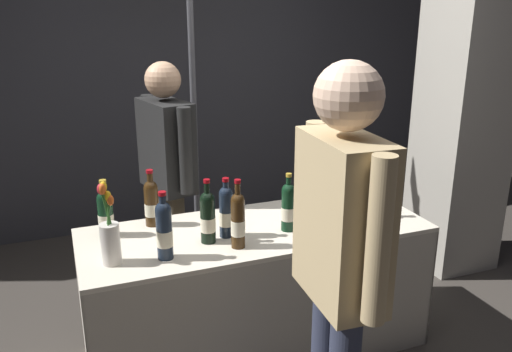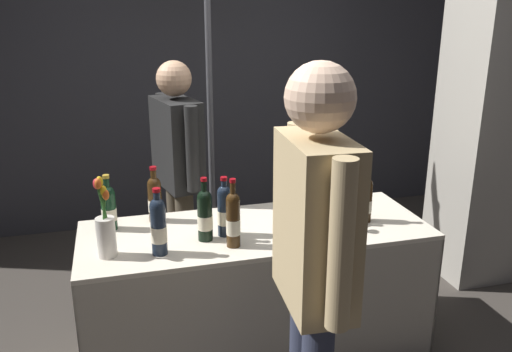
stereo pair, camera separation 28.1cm
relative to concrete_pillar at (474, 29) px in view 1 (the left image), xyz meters
name	(u,v)px [view 1 (the left image)]	position (x,y,z in m)	size (l,w,h in m)	color
ground_plane	(256,345)	(-1.80, -0.49, -1.76)	(12.00, 12.00, 0.00)	#38332D
back_partition	(169,83)	(-1.80, 1.61, -0.49)	(6.60, 0.12, 2.53)	#2D2D33
concrete_pillar	(474,29)	(0.00, 0.00, 0.00)	(0.52, 0.52, 3.52)	gray
tasting_table	(256,265)	(-1.80, -0.49, -1.24)	(1.89, 0.71, 0.75)	beige
featured_wine_bottle	(323,198)	(-1.42, -0.53, -0.87)	(0.07, 0.07, 0.33)	#192333
display_bottle_0	(164,229)	(-2.34, -0.67, -0.86)	(0.08, 0.08, 0.34)	#192333
display_bottle_1	(361,195)	(-1.19, -0.56, -0.87)	(0.08, 0.08, 0.33)	#38230F
display_bottle_2	(151,202)	(-2.32, -0.24, -0.87)	(0.08, 0.08, 0.32)	#38230F
display_bottle_3	(208,216)	(-2.09, -0.57, -0.87)	(0.08, 0.08, 0.34)	black
display_bottle_4	(226,211)	(-1.98, -0.53, -0.86)	(0.07, 0.07, 0.32)	#192333
display_bottle_5	(288,206)	(-1.65, -0.58, -0.87)	(0.08, 0.08, 0.32)	black
display_bottle_6	(105,213)	(-2.57, -0.30, -0.88)	(0.08, 0.08, 0.31)	black
display_bottle_7	(238,219)	(-1.97, -0.68, -0.86)	(0.07, 0.07, 0.36)	#38230F
wine_glass_near_vendor	(348,210)	(-1.33, -0.66, -0.91)	(0.07, 0.07, 0.14)	silver
flower_vase	(110,236)	(-2.59, -0.63, -0.87)	(0.09, 0.09, 0.41)	silver
vendor_presenter	(167,164)	(-2.13, 0.20, -0.80)	(0.30, 0.58, 1.60)	#4C4233
taster_foreground_right	(340,252)	(-1.84, -1.46, -0.70)	(0.24, 0.58, 1.75)	#2D3347
booth_signpost	(193,78)	(-1.83, 0.66, -0.33)	(0.57, 0.04, 2.28)	#47474C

